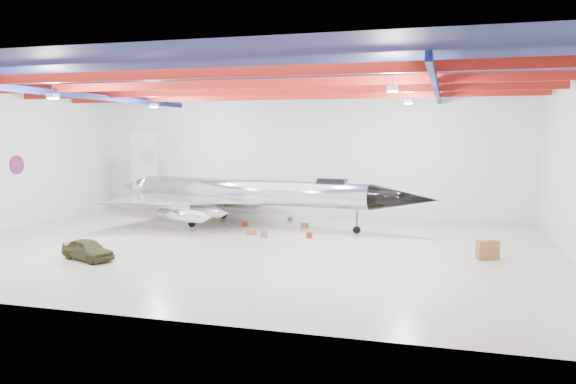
% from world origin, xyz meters
% --- Properties ---
extents(floor, '(40.00, 40.00, 0.00)m').
position_xyz_m(floor, '(0.00, 0.00, 0.00)').
color(floor, '#B8AE92').
rests_on(floor, ground).
extents(wall_back, '(40.00, 0.00, 40.00)m').
position_xyz_m(wall_back, '(0.00, 15.00, 5.50)').
color(wall_back, silver).
rests_on(wall_back, floor).
extents(ceiling, '(40.00, 40.00, 0.00)m').
position_xyz_m(ceiling, '(0.00, 0.00, 11.00)').
color(ceiling, '#0A0F38').
rests_on(ceiling, wall_back).
extents(ceiling_structure, '(39.50, 29.50, 1.08)m').
position_xyz_m(ceiling_structure, '(0.00, 0.00, 10.32)').
color(ceiling_structure, maroon).
rests_on(ceiling_structure, ceiling).
extents(wall_roundel, '(0.10, 1.50, 1.50)m').
position_xyz_m(wall_roundel, '(-19.94, 2.00, 5.00)').
color(wall_roundel, '#B21414').
rests_on(wall_roundel, wall_left).
extents(jet_aircraft, '(27.89, 18.00, 7.62)m').
position_xyz_m(jet_aircraft, '(-2.56, 7.80, 2.50)').
color(jet_aircraft, silver).
rests_on(jet_aircraft, floor).
extents(jeep, '(3.97, 2.69, 1.26)m').
position_xyz_m(jeep, '(-7.61, -6.53, 0.63)').
color(jeep, '#3A391D').
rests_on(jeep, floor).
extents(desk, '(1.38, 1.01, 1.14)m').
position_xyz_m(desk, '(15.19, 0.03, 0.57)').
color(desk, brown).
rests_on(desk, floor).
extents(toolbox_red, '(0.53, 0.48, 0.31)m').
position_xyz_m(toolbox_red, '(-2.94, 7.65, 0.15)').
color(toolbox_red, maroon).
rests_on(toolbox_red, floor).
extents(engine_drum, '(0.54, 0.54, 0.46)m').
position_xyz_m(engine_drum, '(0.17, 3.21, 0.23)').
color(engine_drum, '#59595B').
rests_on(engine_drum, floor).
extents(parts_bin, '(0.61, 0.53, 0.36)m').
position_xyz_m(parts_bin, '(1.99, 7.99, 0.18)').
color(parts_bin, olive).
rests_on(parts_bin, floor).
extents(crate_small, '(0.42, 0.34, 0.29)m').
position_xyz_m(crate_small, '(-4.41, 7.18, 0.14)').
color(crate_small, '#59595B').
rests_on(crate_small, floor).
extents(tool_chest, '(0.50, 0.50, 0.40)m').
position_xyz_m(tool_chest, '(3.37, 3.85, 0.20)').
color(tool_chest, maroon).
rests_on(tool_chest, floor).
extents(oil_barrel, '(0.62, 0.51, 0.42)m').
position_xyz_m(oil_barrel, '(-1.01, 3.86, 0.21)').
color(oil_barrel, olive).
rests_on(oil_barrel, floor).
extents(spares_box, '(0.53, 0.53, 0.40)m').
position_xyz_m(spares_box, '(0.01, 10.85, 0.20)').
color(spares_box, '#59595B').
rests_on(spares_box, floor).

